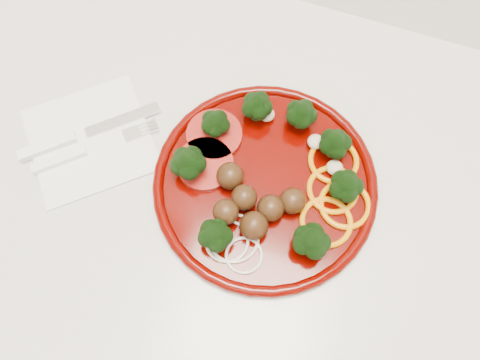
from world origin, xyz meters
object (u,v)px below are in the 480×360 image
(plate, at_px, (267,180))
(fork, at_px, (75,154))
(knife, at_px, (72,138))
(napkin, at_px, (90,140))

(plate, xyz_separation_m, fork, (-0.25, -0.05, -0.01))
(plate, bearing_deg, knife, -174.31)
(plate, relative_size, knife, 1.89)
(napkin, relative_size, knife, 1.02)
(knife, height_order, fork, knife)
(napkin, distance_m, knife, 0.02)
(fork, bearing_deg, knife, 83.00)
(plate, bearing_deg, napkin, -175.72)
(knife, bearing_deg, plate, -37.54)
(knife, bearing_deg, napkin, -22.66)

